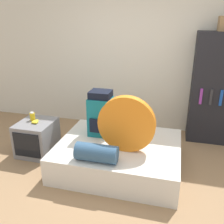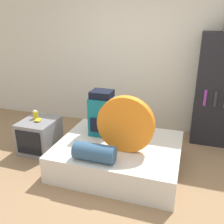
{
  "view_description": "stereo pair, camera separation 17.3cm",
  "coord_description": "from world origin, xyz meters",
  "px_view_note": "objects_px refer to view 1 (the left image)",
  "views": [
    {
      "loc": [
        0.65,
        -2.49,
        2.0
      ],
      "look_at": [
        -0.12,
        0.47,
        0.82
      ],
      "focal_mm": 40.0,
      "sensor_mm": 36.0,
      "label": 1
    },
    {
      "loc": [
        0.82,
        -2.44,
        2.0
      ],
      "look_at": [
        -0.12,
        0.47,
        0.82
      ],
      "focal_mm": 40.0,
      "sensor_mm": 36.0,
      "label": 2
    }
  ],
  "objects_px": {
    "television": "(37,137)",
    "bookshelf": "(215,89)",
    "sleeping_roll": "(97,153)",
    "canister": "(32,117)",
    "backpack": "(101,114)",
    "tent_bag": "(127,124)"
  },
  "relations": [
    {
      "from": "bookshelf",
      "to": "sleeping_roll",
      "type": "bearing_deg",
      "value": -130.29
    },
    {
      "from": "television",
      "to": "canister",
      "type": "bearing_deg",
      "value": 141.37
    },
    {
      "from": "television",
      "to": "canister",
      "type": "distance_m",
      "value": 0.33
    },
    {
      "from": "backpack",
      "to": "canister",
      "type": "relative_size",
      "value": 4.96
    },
    {
      "from": "television",
      "to": "bookshelf",
      "type": "bearing_deg",
      "value": 23.91
    },
    {
      "from": "canister",
      "to": "tent_bag",
      "type": "bearing_deg",
      "value": -10.47
    },
    {
      "from": "canister",
      "to": "bookshelf",
      "type": "height_order",
      "value": "bookshelf"
    },
    {
      "from": "tent_bag",
      "to": "bookshelf",
      "type": "xyz_separation_m",
      "value": [
        1.17,
        1.38,
        0.16
      ]
    },
    {
      "from": "sleeping_roll",
      "to": "television",
      "type": "xyz_separation_m",
      "value": [
        -1.15,
        0.57,
        -0.22
      ]
    },
    {
      "from": "canister",
      "to": "bookshelf",
      "type": "relative_size",
      "value": 0.07
    },
    {
      "from": "tent_bag",
      "to": "television",
      "type": "xyz_separation_m",
      "value": [
        -1.44,
        0.22,
        -0.48
      ]
    },
    {
      "from": "sleeping_roll",
      "to": "tent_bag",
      "type": "bearing_deg",
      "value": 50.38
    },
    {
      "from": "tent_bag",
      "to": "bookshelf",
      "type": "height_order",
      "value": "bookshelf"
    },
    {
      "from": "sleeping_roll",
      "to": "television",
      "type": "distance_m",
      "value": 1.3
    },
    {
      "from": "backpack",
      "to": "tent_bag",
      "type": "height_order",
      "value": "tent_bag"
    },
    {
      "from": "sleeping_roll",
      "to": "bookshelf",
      "type": "distance_m",
      "value": 2.3
    },
    {
      "from": "canister",
      "to": "sleeping_roll",
      "type": "bearing_deg",
      "value": -27.11
    },
    {
      "from": "backpack",
      "to": "sleeping_roll",
      "type": "distance_m",
      "value": 0.77
    },
    {
      "from": "television",
      "to": "canister",
      "type": "height_order",
      "value": "canister"
    },
    {
      "from": "backpack",
      "to": "television",
      "type": "relative_size",
      "value": 1.12
    },
    {
      "from": "sleeping_roll",
      "to": "backpack",
      "type": "bearing_deg",
      "value": 103.14
    },
    {
      "from": "television",
      "to": "bookshelf",
      "type": "xyz_separation_m",
      "value": [
        2.61,
        1.16,
        0.64
      ]
    }
  ]
}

